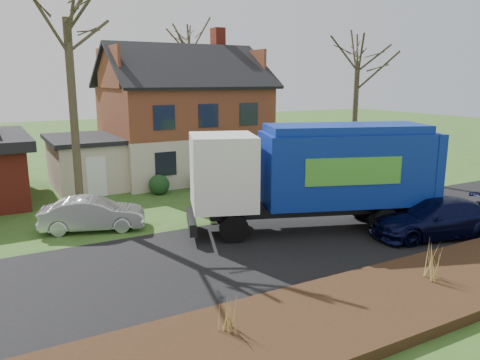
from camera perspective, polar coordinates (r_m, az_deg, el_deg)
ground at (r=17.44m, az=4.83°, el=-7.97°), size 120.00×120.00×0.00m
road at (r=17.44m, az=4.83°, el=-7.94°), size 80.00×7.00×0.02m
mulch_verge at (r=13.67m, az=17.66°, el=-13.77°), size 80.00×3.50×0.30m
main_house at (r=29.53m, az=-7.85°, el=8.27°), size 12.95×8.95×9.26m
garbage_truck at (r=18.93m, az=9.66°, el=1.21°), size 10.22×5.86×4.25m
silver_sedan at (r=19.82m, az=-17.52°, el=-3.97°), size 4.32×2.62×1.34m
navy_wagon at (r=19.67m, az=22.68°, el=-4.28°), size 5.48×3.31×1.48m
tree_front_east at (r=30.99m, az=14.27°, el=15.99°), size 3.65×3.65×10.13m
tree_back at (r=37.51m, az=-6.26°, el=17.33°), size 3.56×3.56×11.27m
grass_clump_west at (r=11.14m, az=-1.54°, el=-16.10°), size 0.32×0.26×0.85m
grass_clump_mid at (r=14.85m, az=22.68°, el=-9.15°), size 0.38×0.32×1.07m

